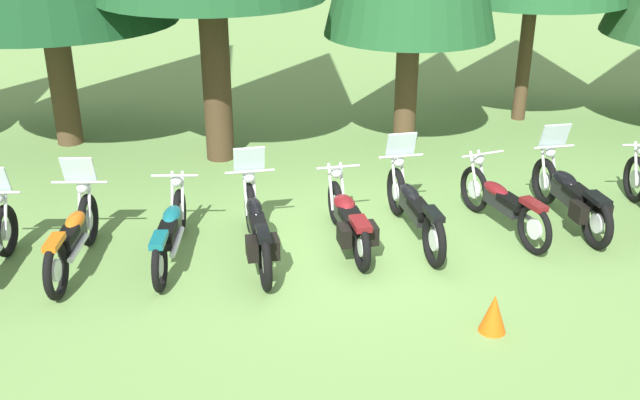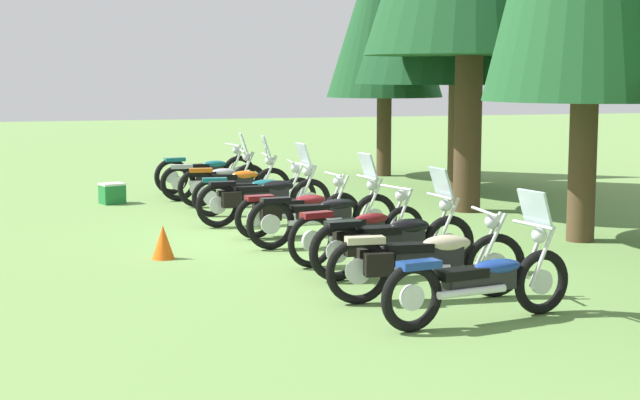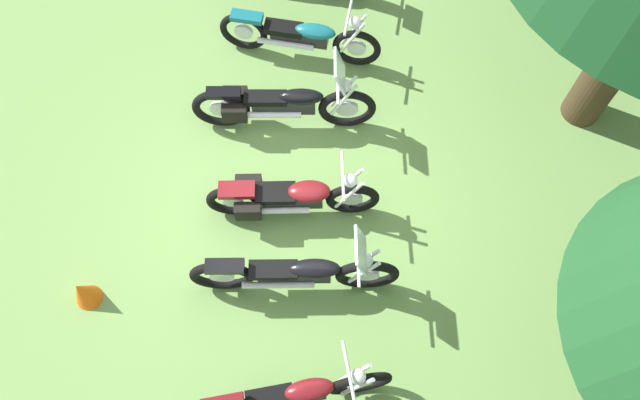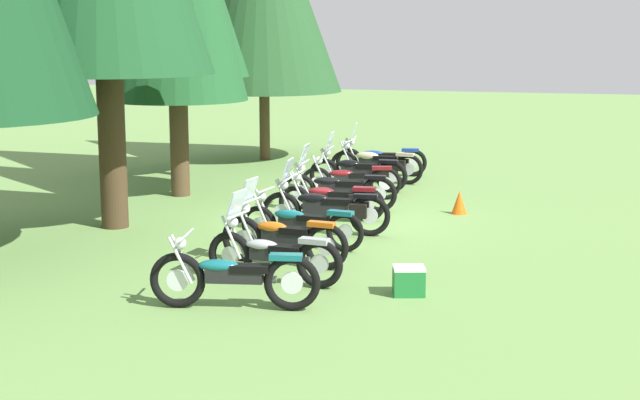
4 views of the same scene
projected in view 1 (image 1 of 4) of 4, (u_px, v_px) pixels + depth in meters
The scene contains 9 objects.
ground_plane at pixel (340, 244), 10.60m from camera, with size 80.00×80.00×0.00m, color #6B934C.
motorcycle_2 at pixel (73, 236), 9.80m from camera, with size 0.76×2.22×1.39m.
motorcycle_3 at pixel (170, 231), 10.03m from camera, with size 0.66×2.30×1.00m.
motorcycle_4 at pixel (257, 227), 10.01m from camera, with size 0.70×2.43×1.39m.
motorcycle_5 at pixel (349, 219), 10.38m from camera, with size 0.70×2.15×0.99m.
motorcycle_6 at pixel (414, 207), 10.64m from camera, with size 0.68×2.45×1.39m.
motorcycle_7 at pixel (503, 202), 10.86m from camera, with size 0.84×2.21×1.02m.
motorcycle_8 at pixel (571, 195), 11.02m from camera, with size 0.69×2.33×1.39m.
traffic_cone at pixel (494, 313), 8.50m from camera, with size 0.32×0.32×0.48m, color #EA590F.
Camera 1 is at (-1.42, -9.33, 4.87)m, focal length 41.41 mm.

